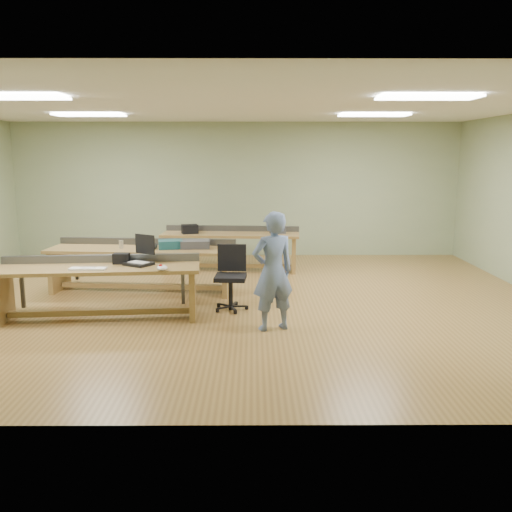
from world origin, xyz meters
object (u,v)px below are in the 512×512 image
at_px(workbench_mid, 142,259).
at_px(mug, 154,246).
at_px(person, 273,271).
at_px(parts_bin_grey, 195,244).
at_px(workbench_front, 99,280).
at_px(workbench_back, 231,243).
at_px(parts_bin_teal, 170,244).
at_px(camera_bag, 121,258).
at_px(task_chair, 231,286).
at_px(drinks_can, 121,244).
at_px(laptop_base, 139,264).

relative_size(workbench_mid, mug, 28.55).
xyz_separation_m(person, parts_bin_grey, (-1.22, 2.01, 0.03)).
xyz_separation_m(workbench_mid, parts_bin_grey, (0.90, -0.05, 0.25)).
bearing_deg(workbench_front, parts_bin_grey, 46.53).
distance_m(workbench_back, parts_bin_teal, 2.03).
xyz_separation_m(workbench_back, mug, (-1.19, -1.85, 0.24)).
bearing_deg(camera_bag, workbench_back, 67.14).
height_order(task_chair, drinks_can, task_chair).
relative_size(laptop_base, mug, 3.22).
height_order(workbench_mid, laptop_base, workbench_mid).
bearing_deg(laptop_base, drinks_can, 144.61).
xyz_separation_m(workbench_mid, workbench_back, (1.42, 1.71, -0.01)).
relative_size(workbench_front, parts_bin_teal, 7.36).
bearing_deg(workbench_mid, parts_bin_grey, 1.74).
xyz_separation_m(workbench_mid, parts_bin_teal, (0.49, -0.08, 0.26)).
bearing_deg(workbench_mid, task_chair, -30.38).
height_order(workbench_back, laptop_base, workbench_back).
relative_size(laptop_base, parts_bin_grey, 0.74).
bearing_deg(parts_bin_grey, laptop_base, -114.63).
distance_m(task_chair, parts_bin_grey, 1.30).
height_order(workbench_back, parts_bin_teal, parts_bin_teal).
bearing_deg(workbench_back, person, -75.04).
bearing_deg(laptop_base, camera_bag, -169.07).
xyz_separation_m(parts_bin_grey, drinks_can, (-1.23, -0.00, 0.00)).
distance_m(workbench_mid, workbench_back, 2.23).
distance_m(workbench_front, parts_bin_grey, 1.93).
bearing_deg(drinks_can, task_chair, -28.91).
bearing_deg(drinks_can, mug, -8.00).
bearing_deg(task_chair, workbench_front, -162.11).
bearing_deg(parts_bin_teal, workbench_mid, 171.29).
bearing_deg(drinks_can, parts_bin_grey, 0.22).
height_order(laptop_base, drinks_can, drinks_can).
height_order(person, laptop_base, person).
distance_m(parts_bin_teal, parts_bin_grey, 0.41).
bearing_deg(parts_bin_teal, mug, -167.48).
bearing_deg(parts_bin_grey, task_chair, -58.45).
bearing_deg(laptop_base, workbench_back, 101.96).
bearing_deg(task_chair, workbench_back, 96.06).
relative_size(camera_bag, drinks_can, 1.69).
distance_m(workbench_back, camera_bag, 3.40).
bearing_deg(task_chair, parts_bin_grey, 125.28).
height_order(laptop_base, camera_bag, camera_bag).
distance_m(task_chair, drinks_can, 2.18).
relative_size(parts_bin_teal, parts_bin_grey, 0.81).
bearing_deg(parts_bin_grey, workbench_back, 73.54).
distance_m(workbench_front, workbench_mid, 1.57).
bearing_deg(camera_bag, mug, 80.80).
height_order(person, parts_bin_teal, person).
distance_m(workbench_mid, camera_bag, 1.38).
bearing_deg(drinks_can, camera_bag, -76.45).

